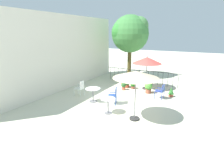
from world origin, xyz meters
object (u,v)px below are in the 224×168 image
at_px(cafe_table_0, 93,92).
at_px(patio_umbrella_1, 136,75).
at_px(potted_plant_1, 133,85).
at_px(patio_chair_0, 161,90).
at_px(potted_plant_0, 122,79).
at_px(cafe_table_1, 108,103).
at_px(patio_chair_1, 80,87).
at_px(potted_plant_2, 148,87).
at_px(potted_plant_3, 171,92).
at_px(patio_umbrella_0, 147,61).
at_px(patio_chair_2, 114,95).
at_px(potted_plant_4, 127,82).
at_px(potted_plant_5, 124,86).
at_px(shade_tree, 130,34).

bearing_deg(cafe_table_0, patio_umbrella_1, -108.21).
bearing_deg(potted_plant_1, patio_chair_0, -116.44).
distance_m(potted_plant_0, potted_plant_1, 1.56).
distance_m(cafe_table_1, patio_chair_1, 3.06).
relative_size(potted_plant_2, potted_plant_3, 1.24).
height_order(patio_chair_1, potted_plant_1, patio_chair_1).
bearing_deg(patio_umbrella_0, patio_chair_2, 168.98).
bearing_deg(patio_chair_0, potted_plant_0, 59.43).
distance_m(patio_chair_2, potted_plant_1, 3.11).
distance_m(cafe_table_0, potted_plant_0, 4.27).
xyz_separation_m(patio_chair_2, potted_plant_3, (2.68, -2.52, -0.23)).
height_order(cafe_table_0, potted_plant_1, cafe_table_0).
bearing_deg(potted_plant_3, patio_umbrella_1, 167.38).
xyz_separation_m(patio_umbrella_0, potted_plant_4, (-0.31, 1.29, -1.56)).
bearing_deg(cafe_table_0, potted_plant_1, -17.77).
distance_m(potted_plant_0, potted_plant_3, 4.12).
distance_m(patio_chair_0, potted_plant_5, 2.68).
height_order(potted_plant_3, potted_plant_4, potted_plant_4).
relative_size(shade_tree, cafe_table_0, 6.26).
relative_size(patio_chair_0, potted_plant_4, 1.23).
bearing_deg(patio_umbrella_0, shade_tree, 41.67).
distance_m(cafe_table_1, potted_plant_3, 4.45).
distance_m(patio_chair_0, patio_chair_2, 2.87).
bearing_deg(patio_umbrella_1, patio_chair_1, 71.45).
bearing_deg(patio_umbrella_0, cafe_table_0, 153.24).
bearing_deg(potted_plant_0, potted_plant_3, -109.16).
distance_m(shade_tree, potted_plant_2, 5.56).
height_order(potted_plant_0, potted_plant_1, potted_plant_0).
bearing_deg(patio_chair_0, potted_plant_3, -35.22).
xyz_separation_m(patio_umbrella_1, cafe_table_1, (-0.00, 1.35, -1.51)).
height_order(patio_umbrella_1, cafe_table_0, patio_umbrella_1).
xyz_separation_m(patio_chair_0, potted_plant_1, (1.08, 2.17, -0.25)).
bearing_deg(patio_umbrella_0, potted_plant_3, -112.99).
bearing_deg(potted_plant_5, patio_umbrella_1, -148.83).
distance_m(patio_chair_0, potted_plant_4, 2.90).
xyz_separation_m(shade_tree, potted_plant_4, (-3.02, -1.12, -3.26)).
distance_m(patio_chair_2, potted_plant_0, 4.26).
bearing_deg(potted_plant_2, potted_plant_3, -89.58).
xyz_separation_m(patio_umbrella_1, patio_chair_1, (1.37, 4.09, -1.50)).
distance_m(patio_chair_1, patio_chair_2, 2.44).
height_order(cafe_table_0, cafe_table_1, cafe_table_0).
relative_size(patio_chair_1, potted_plant_2, 1.31).
bearing_deg(patio_chair_1, patio_umbrella_1, -108.55).
height_order(potted_plant_1, potted_plant_5, potted_plant_5).
xyz_separation_m(cafe_table_1, potted_plant_4, (4.33, 0.92, -0.13)).
bearing_deg(potted_plant_0, potted_plant_1, -127.03).
relative_size(cafe_table_0, potted_plant_5, 1.59).
bearing_deg(patio_umbrella_1, potted_plant_1, 22.68).
bearing_deg(patio_chair_1, shade_tree, -6.62).
bearing_deg(cafe_table_1, potted_plant_4, 11.98).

